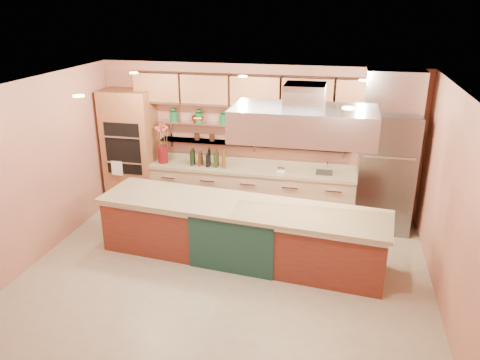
% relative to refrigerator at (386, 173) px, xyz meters
% --- Properties ---
extents(floor, '(6.00, 5.00, 0.02)m').
position_rel_refrigerator_xyz_m(floor, '(-2.35, -2.14, -1.06)').
color(floor, tan).
rests_on(floor, ground).
extents(ceiling, '(6.00, 5.00, 0.02)m').
position_rel_refrigerator_xyz_m(ceiling, '(-2.35, -2.14, 1.75)').
color(ceiling, black).
rests_on(ceiling, wall_back).
extents(wall_back, '(6.00, 0.04, 2.80)m').
position_rel_refrigerator_xyz_m(wall_back, '(-2.35, 0.36, 0.35)').
color(wall_back, '#B56E55').
rests_on(wall_back, floor).
extents(wall_front, '(6.00, 0.04, 2.80)m').
position_rel_refrigerator_xyz_m(wall_front, '(-2.35, -4.64, 0.35)').
color(wall_front, '#B56E55').
rests_on(wall_front, floor).
extents(wall_left, '(0.04, 5.00, 2.80)m').
position_rel_refrigerator_xyz_m(wall_left, '(-5.35, -2.14, 0.35)').
color(wall_left, '#B56E55').
rests_on(wall_left, floor).
extents(wall_right, '(0.04, 5.00, 2.80)m').
position_rel_refrigerator_xyz_m(wall_right, '(0.65, -2.14, 0.35)').
color(wall_right, '#B56E55').
rests_on(wall_right, floor).
extents(oven_stack, '(0.95, 0.64, 2.30)m').
position_rel_refrigerator_xyz_m(oven_stack, '(-4.80, 0.04, 0.10)').
color(oven_stack, '#9C5E38').
rests_on(oven_stack, floor).
extents(refrigerator, '(0.95, 0.72, 2.10)m').
position_rel_refrigerator_xyz_m(refrigerator, '(0.00, 0.00, 0.00)').
color(refrigerator, slate).
rests_on(refrigerator, floor).
extents(back_counter, '(3.84, 0.64, 0.93)m').
position_rel_refrigerator_xyz_m(back_counter, '(-2.40, 0.06, -0.58)').
color(back_counter, tan).
rests_on(back_counter, floor).
extents(wall_shelf_lower, '(3.60, 0.26, 0.03)m').
position_rel_refrigerator_xyz_m(wall_shelf_lower, '(-2.40, 0.23, 0.30)').
color(wall_shelf_lower, silver).
rests_on(wall_shelf_lower, wall_back).
extents(wall_shelf_upper, '(3.60, 0.26, 0.03)m').
position_rel_refrigerator_xyz_m(wall_shelf_upper, '(-2.40, 0.23, 0.65)').
color(wall_shelf_upper, silver).
rests_on(wall_shelf_upper, wall_back).
extents(upper_cabinets, '(4.60, 0.36, 0.55)m').
position_rel_refrigerator_xyz_m(upper_cabinets, '(-2.35, 0.18, 1.30)').
color(upper_cabinets, '#9C5E38').
rests_on(upper_cabinets, wall_back).
extents(range_hood, '(2.00, 1.00, 0.45)m').
position_rel_refrigerator_xyz_m(range_hood, '(-1.33, -1.61, 1.20)').
color(range_hood, silver).
rests_on(range_hood, ceiling).
extents(ceiling_downlights, '(4.00, 2.80, 0.02)m').
position_rel_refrigerator_xyz_m(ceiling_downlights, '(-2.35, -1.94, 1.72)').
color(ceiling_downlights, '#FFE5A5').
rests_on(ceiling_downlights, ceiling).
extents(island, '(4.49, 1.39, 0.92)m').
position_rel_refrigerator_xyz_m(island, '(-2.23, -1.61, -0.59)').
color(island, maroon).
rests_on(island, floor).
extents(flower_vase, '(0.20, 0.20, 0.34)m').
position_rel_refrigerator_xyz_m(flower_vase, '(-4.13, 0.01, 0.05)').
color(flower_vase, '#5A0D10').
rests_on(flower_vase, back_counter).
extents(oil_bottle_cluster, '(0.75, 0.25, 0.24)m').
position_rel_refrigerator_xyz_m(oil_bottle_cluster, '(-3.22, 0.01, -0.00)').
color(oil_bottle_cluster, black).
rests_on(oil_bottle_cluster, back_counter).
extents(kitchen_scale, '(0.18, 0.16, 0.08)m').
position_rel_refrigerator_xyz_m(kitchen_scale, '(-1.83, 0.01, -0.08)').
color(kitchen_scale, white).
rests_on(kitchen_scale, back_counter).
extents(bar_faucet, '(0.04, 0.04, 0.24)m').
position_rel_refrigerator_xyz_m(bar_faucet, '(-1.00, 0.11, 0.00)').
color(bar_faucet, white).
rests_on(bar_faucet, back_counter).
extents(copper_kettle, '(0.20, 0.20, 0.14)m').
position_rel_refrigerator_xyz_m(copper_kettle, '(-3.51, 0.23, 0.74)').
color(copper_kettle, '#C56E2D').
rests_on(copper_kettle, wall_shelf_upper).
extents(green_canister, '(0.16, 0.16, 0.18)m').
position_rel_refrigerator_xyz_m(green_canister, '(-2.96, 0.23, 0.76)').
color(green_canister, '#114F23').
rests_on(green_canister, wall_shelf_upper).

